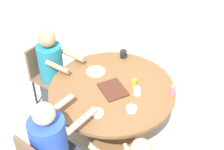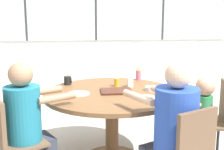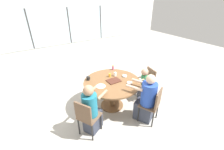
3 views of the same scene
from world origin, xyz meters
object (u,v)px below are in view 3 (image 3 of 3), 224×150
at_px(chair_for_man_blue_shirt, 86,116).
at_px(person_man_blue_shirt, 91,111).
at_px(bowl_cereal, 125,76).
at_px(sippy_cup, 113,67).
at_px(milk_carton_small, 115,74).
at_px(coffee_mug, 88,78).
at_px(bowl_white_shallow, 130,83).
at_px(person_toddler, 143,83).
at_px(juice_glass, 110,75).
at_px(person_woman_green_shirt, 146,100).
at_px(chair_for_toddler, 148,81).
at_px(chair_for_woman_green_shirt, 153,103).

bearing_deg(chair_for_man_blue_shirt, person_man_blue_shirt, 90.00).
xyz_separation_m(chair_for_man_blue_shirt, bowl_cereal, (1.35, 0.55, 0.25)).
bearing_deg(bowl_cereal, sippy_cup, 93.08).
relative_size(chair_for_man_blue_shirt, sippy_cup, 5.77).
bearing_deg(milk_carton_small, chair_for_man_blue_shirt, -148.29).
bearing_deg(person_man_blue_shirt, coffee_mug, 128.95).
height_order(milk_carton_small, bowl_white_shallow, milk_carton_small).
bearing_deg(chair_for_man_blue_shirt, coffee_mug, 123.15).
distance_m(person_toddler, juice_glass, 0.98).
bearing_deg(chair_for_man_blue_shirt, sippy_cup, 99.66).
relative_size(person_man_blue_shirt, sippy_cup, 7.60).
height_order(person_woman_green_shirt, juice_glass, person_woman_green_shirt).
bearing_deg(juice_glass, bowl_white_shallow, -67.26).
bearing_deg(bowl_white_shallow, milk_carton_small, 99.42).
relative_size(milk_carton_small, bowl_white_shallow, 0.79).
relative_size(chair_for_toddler, juice_glass, 9.79).
height_order(chair_for_toddler, milk_carton_small, chair_for_toddler).
xyz_separation_m(chair_for_woman_green_shirt, person_man_blue_shirt, (-1.27, 0.52, -0.00)).
xyz_separation_m(person_toddler, bowl_cereal, (-0.51, 0.19, 0.28)).
height_order(chair_for_toddler, sippy_cup, sippy_cup).
bearing_deg(person_woman_green_shirt, bowl_cereal, 63.34).
bearing_deg(sippy_cup, chair_for_man_blue_shirt, -141.06).
distance_m(person_toddler, bowl_cereal, 0.61).
distance_m(coffee_mug, sippy_cup, 0.86).
height_order(juice_glass, bowl_cereal, juice_glass).
bearing_deg(person_woman_green_shirt, chair_for_man_blue_shirt, 141.67).
relative_size(person_woman_green_shirt, sippy_cup, 7.88).
bearing_deg(coffee_mug, person_toddler, -21.57).
distance_m(chair_for_woman_green_shirt, sippy_cup, 1.54).
bearing_deg(chair_for_woman_green_shirt, person_man_blue_shirt, 131.58).
bearing_deg(milk_carton_small, person_man_blue_shirt, -147.96).
height_order(chair_for_woman_green_shirt, coffee_mug, chair_for_woman_green_shirt).
xyz_separation_m(chair_for_woman_green_shirt, juice_glass, (-0.40, 1.20, 0.27)).
height_order(chair_for_man_blue_shirt, bowl_cereal, chair_for_man_blue_shirt).
xyz_separation_m(coffee_mug, bowl_cereal, (0.88, -0.36, -0.03)).
height_order(chair_for_woman_green_shirt, juice_glass, chair_for_woman_green_shirt).
xyz_separation_m(coffee_mug, sippy_cup, (0.85, 0.16, 0.03)).
height_order(person_man_blue_shirt, person_toddler, person_man_blue_shirt).
bearing_deg(sippy_cup, bowl_cereal, -86.92).
bearing_deg(person_man_blue_shirt, sippy_cup, 100.69).
distance_m(chair_for_toddler, sippy_cup, 1.04).
bearing_deg(chair_for_man_blue_shirt, chair_for_woman_green_shirt, 43.41).
bearing_deg(chair_for_woman_green_shirt, person_toddler, 35.21).
height_order(person_woman_green_shirt, person_man_blue_shirt, person_woman_green_shirt).
bearing_deg(person_toddler, chair_for_man_blue_shirt, 111.21).
bearing_deg(chair_for_toddler, coffee_mug, 79.58).
bearing_deg(milk_carton_small, coffee_mug, 164.48).
distance_m(person_man_blue_shirt, sippy_cup, 1.57).
distance_m(person_woman_green_shirt, milk_carton_small, 1.06).
bearing_deg(chair_for_man_blue_shirt, milk_carton_small, 92.43).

